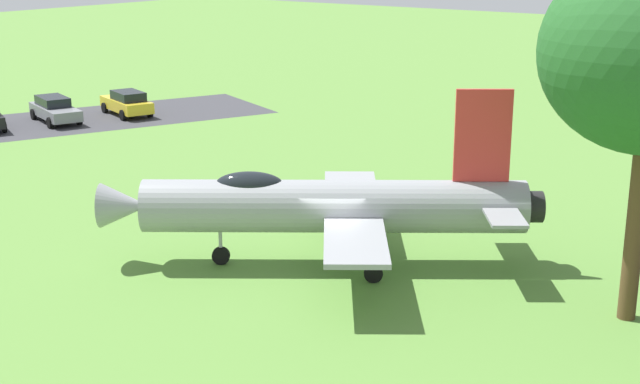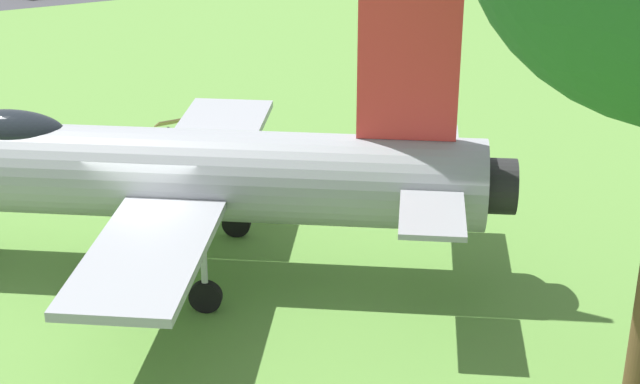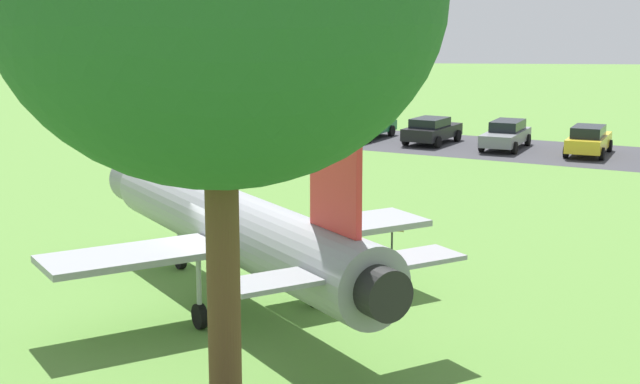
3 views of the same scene
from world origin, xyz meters
name	(u,v)px [view 2 (image 2 of 3)]	position (x,y,z in m)	size (l,w,h in m)	color
ground_plane	(161,268)	(0.00, 0.00, 0.00)	(200.00, 200.00, 0.00)	#568438
display_jet	(135,170)	(-0.21, 0.29, 2.07)	(10.56, 12.88, 5.88)	gray
info_plaque	(168,129)	(3.89, 4.24, 0.85)	(0.70, 0.57, 1.14)	#333333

